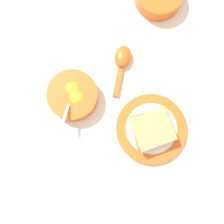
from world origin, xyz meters
name	(u,v)px	position (x,y,z in m)	size (l,w,h in m)	color
ground_plane	(123,67)	(0.00, 0.00, 0.00)	(3.00, 3.00, 0.00)	silver
egg_bowl	(73,95)	(0.04, -0.16, 0.02)	(0.14, 0.14, 0.07)	#DB5119
toast_plate	(151,129)	(0.19, 0.02, 0.01)	(0.19, 0.19, 0.02)	#DB5119
toast_sandwich	(152,129)	(0.19, 0.02, 0.03)	(0.10, 0.11, 0.04)	#9E7042
soup_spoon	(122,61)	(-0.02, 0.00, 0.01)	(0.14, 0.09, 0.03)	#DB5119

